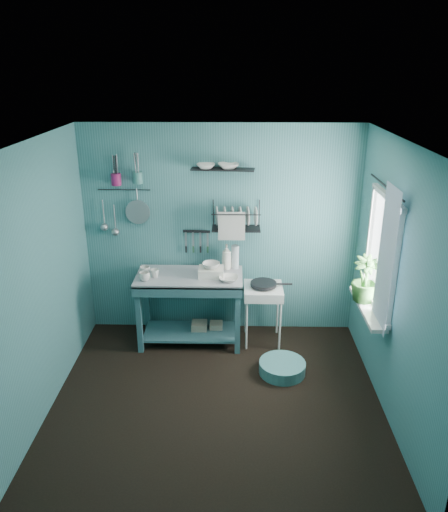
{
  "coord_description": "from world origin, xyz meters",
  "views": [
    {
      "loc": [
        0.16,
        -4.05,
        3.11
      ],
      "look_at": [
        0.05,
        0.85,
        1.2
      ],
      "focal_mm": 35.0,
      "sensor_mm": 36.0,
      "label": 1
    }
  ],
  "objects_px": {
    "wash_tub": "(211,272)",
    "floor_basin": "(282,368)",
    "mug_right": "(145,271)",
    "utensil_cup_teal": "(138,178)",
    "water_bottle": "(235,257)",
    "frying_pan": "(263,284)",
    "work_counter": "(190,309)",
    "soap_bottle": "(227,257)",
    "colander": "(138,212)",
    "hotplate_stand": "(263,314)",
    "storage_tin_large": "(199,330)",
    "utensil_cup_magenta": "(116,179)",
    "mug_mid": "(155,273)",
    "storage_tin_small": "(216,330)",
    "dish_rack": "(236,216)",
    "mug_left": "(144,276)",
    "potted_plant": "(365,279)"
  },
  "relations": [
    {
      "from": "utensil_cup_magenta",
      "to": "floor_basin",
      "type": "distance_m",
      "value": 2.76
    },
    {
      "from": "work_counter",
      "to": "soap_bottle",
      "type": "bearing_deg",
      "value": 28.38
    },
    {
      "from": "work_counter",
      "to": "dish_rack",
      "type": "distance_m",
      "value": 1.21
    },
    {
      "from": "water_bottle",
      "to": "storage_tin_large",
      "type": "bearing_deg",
      "value": -157.96
    },
    {
      "from": "mug_left",
      "to": "colander",
      "type": "xyz_separation_m",
      "value": [
        -0.12,
        0.48,
        0.6
      ]
    },
    {
      "from": "colander",
      "to": "storage_tin_small",
      "type": "height_order",
      "value": "colander"
    },
    {
      "from": "utensil_cup_magenta",
      "to": "floor_basin",
      "type": "relative_size",
      "value": 0.26
    },
    {
      "from": "frying_pan",
      "to": "utensil_cup_magenta",
      "type": "bearing_deg",
      "value": 170.96
    },
    {
      "from": "frying_pan",
      "to": "dish_rack",
      "type": "distance_m",
      "value": 0.84
    },
    {
      "from": "wash_tub",
      "to": "storage_tin_small",
      "type": "height_order",
      "value": "wash_tub"
    },
    {
      "from": "mug_mid",
      "to": "storage_tin_large",
      "type": "relative_size",
      "value": 0.45
    },
    {
      "from": "mug_mid",
      "to": "colander",
      "type": "distance_m",
      "value": 0.74
    },
    {
      "from": "hotplate_stand",
      "to": "wash_tub",
      "type": "bearing_deg",
      "value": -177.97
    },
    {
      "from": "floor_basin",
      "to": "storage_tin_large",
      "type": "bearing_deg",
      "value": 143.57
    },
    {
      "from": "mug_left",
      "to": "floor_basin",
      "type": "bearing_deg",
      "value": -17.55
    },
    {
      "from": "mug_left",
      "to": "utensil_cup_magenta",
      "type": "bearing_deg",
      "value": 126.88
    },
    {
      "from": "wash_tub",
      "to": "floor_basin",
      "type": "height_order",
      "value": "wash_tub"
    },
    {
      "from": "wash_tub",
      "to": "colander",
      "type": "xyz_separation_m",
      "value": [
        -0.85,
        0.34,
        0.6
      ]
    },
    {
      "from": "hotplate_stand",
      "to": "utensil_cup_magenta",
      "type": "relative_size",
      "value": 5.43
    },
    {
      "from": "colander",
      "to": "mug_right",
      "type": "bearing_deg",
      "value": -72.01
    },
    {
      "from": "frying_pan",
      "to": "water_bottle",
      "type": "bearing_deg",
      "value": 149.21
    },
    {
      "from": "storage_tin_large",
      "to": "wash_tub",
      "type": "bearing_deg",
      "value": -25.02
    },
    {
      "from": "mug_left",
      "to": "hotplate_stand",
      "type": "distance_m",
      "value": 1.45
    },
    {
      "from": "water_bottle",
      "to": "utensil_cup_magenta",
      "type": "xyz_separation_m",
      "value": [
        -1.34,
        0.07,
        0.89
      ]
    },
    {
      "from": "floor_basin",
      "to": "soap_bottle",
      "type": "bearing_deg",
      "value": 126.15
    },
    {
      "from": "work_counter",
      "to": "utensil_cup_magenta",
      "type": "distance_m",
      "value": 1.7
    },
    {
      "from": "water_bottle",
      "to": "utensil_cup_teal",
      "type": "xyz_separation_m",
      "value": [
        -1.09,
        0.07,
        0.91
      ]
    },
    {
      "from": "frying_pan",
      "to": "work_counter",
      "type": "bearing_deg",
      "value": -178.29
    },
    {
      "from": "water_bottle",
      "to": "utensil_cup_magenta",
      "type": "distance_m",
      "value": 1.61
    },
    {
      "from": "work_counter",
      "to": "mug_mid",
      "type": "xyz_separation_m",
      "value": [
        -0.38,
        -0.06,
        0.47
      ]
    },
    {
      "from": "hotplate_stand",
      "to": "colander",
      "type": "distance_m",
      "value": 1.87
    },
    {
      "from": "frying_pan",
      "to": "utensil_cup_magenta",
      "type": "xyz_separation_m",
      "value": [
        -1.66,
        0.26,
        1.14
      ]
    },
    {
      "from": "wash_tub",
      "to": "water_bottle",
      "type": "relative_size",
      "value": 1.0
    },
    {
      "from": "hotplate_stand",
      "to": "storage_tin_large",
      "type": "height_order",
      "value": "hotplate_stand"
    },
    {
      "from": "frying_pan",
      "to": "utensil_cup_teal",
      "type": "bearing_deg",
      "value": 169.45
    },
    {
      "from": "wash_tub",
      "to": "potted_plant",
      "type": "xyz_separation_m",
      "value": [
        1.58,
        -0.54,
        0.17
      ]
    },
    {
      "from": "soap_bottle",
      "to": "colander",
      "type": "xyz_separation_m",
      "value": [
        -1.02,
        0.12,
        0.5
      ]
    },
    {
      "from": "mug_left",
      "to": "mug_right",
      "type": "bearing_deg",
      "value": 97.13
    },
    {
      "from": "frying_pan",
      "to": "colander",
      "type": "height_order",
      "value": "colander"
    },
    {
      "from": "mug_mid",
      "to": "frying_pan",
      "type": "bearing_deg",
      "value": 3.98
    },
    {
      "from": "mug_right",
      "to": "utensil_cup_teal",
      "type": "xyz_separation_m",
      "value": [
        -0.07,
        0.29,
        1.0
      ]
    },
    {
      "from": "colander",
      "to": "frying_pan",
      "type": "bearing_deg",
      "value": -11.48
    },
    {
      "from": "utensil_cup_teal",
      "to": "colander",
      "type": "bearing_deg",
      "value": 134.86
    },
    {
      "from": "mug_left",
      "to": "mug_mid",
      "type": "height_order",
      "value": "mug_left"
    },
    {
      "from": "mug_right",
      "to": "water_bottle",
      "type": "distance_m",
      "value": 1.05
    },
    {
      "from": "mug_left",
      "to": "work_counter",
      "type": "bearing_deg",
      "value": 18.43
    },
    {
      "from": "frying_pan",
      "to": "floor_basin",
      "type": "relative_size",
      "value": 0.6
    },
    {
      "from": "mug_right",
      "to": "utensil_cup_teal",
      "type": "bearing_deg",
      "value": 104.32
    },
    {
      "from": "mug_left",
      "to": "frying_pan",
      "type": "bearing_deg",
      "value": 7.95
    },
    {
      "from": "utensil_cup_magenta",
      "to": "potted_plant",
      "type": "distance_m",
      "value": 2.9
    }
  ]
}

